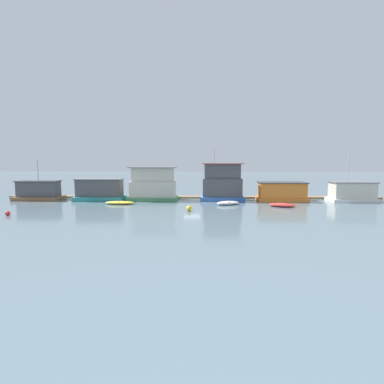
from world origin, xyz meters
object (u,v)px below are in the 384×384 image
object	(u,v)px
houseboat_white	(352,192)
dinghy_white	(228,203)
houseboat_blue	(222,184)
houseboat_orange	(282,192)
buoy_yellow	(189,208)
buoy_red	(8,213)
mooring_post_near_left	(105,192)
dinghy_red	(282,205)
houseboat_teal	(100,190)
mooring_post_near_right	(267,194)
houseboat_brown	(39,191)
dinghy_yellow	(120,203)
mooring_post_far_left	(154,194)
houseboat_green	(153,185)

from	to	relation	value
houseboat_white	dinghy_white	world-z (taller)	houseboat_white
dinghy_white	houseboat_blue	bearing A→B (deg)	96.50
houseboat_blue	houseboat_orange	world-z (taller)	houseboat_blue
buoy_yellow	buoy_red	distance (m)	20.43
houseboat_orange	dinghy_white	distance (m)	9.34
mooring_post_near_left	dinghy_red	bearing A→B (deg)	-16.09
houseboat_white	buoy_yellow	xyz separation A→B (m)	(-23.90, -8.88, -1.09)
houseboat_teal	houseboat_white	bearing A→B (deg)	-0.17
houseboat_blue	buoy_yellow	distance (m)	10.80
houseboat_blue	buoy_red	world-z (taller)	houseboat_blue
houseboat_teal	dinghy_red	bearing A→B (deg)	-11.72
houseboat_orange	mooring_post_near_right	distance (m)	2.78
houseboat_brown	houseboat_orange	bearing A→B (deg)	-0.26
dinghy_red	houseboat_blue	bearing A→B (deg)	141.81
houseboat_brown	dinghy_white	bearing A→B (deg)	-8.18
dinghy_yellow	buoy_red	world-z (taller)	buoy_red
buoy_yellow	buoy_red	xyz separation A→B (m)	(-20.12, -3.58, -0.06)
dinghy_yellow	mooring_post_far_left	size ratio (longest dim) A/B	3.00
houseboat_brown	houseboat_orange	distance (m)	37.10
houseboat_blue	buoy_yellow	size ratio (longest dim) A/B	11.81
houseboat_orange	buoy_red	bearing A→B (deg)	-159.46
houseboat_orange	mooring_post_near_right	xyz separation A→B (m)	(-1.75, 2.06, -0.63)
dinghy_red	buoy_red	distance (m)	33.09
houseboat_orange	mooring_post_near_right	bearing A→B (deg)	130.38
mooring_post_far_left	mooring_post_near_right	xyz separation A→B (m)	(17.81, 0.00, 0.05)
houseboat_orange	dinghy_yellow	xyz separation A→B (m)	(-23.47, -3.84, -1.16)
houseboat_blue	mooring_post_near_left	bearing A→B (deg)	174.98
mooring_post_far_left	houseboat_white	bearing A→B (deg)	-4.25
mooring_post_far_left	mooring_post_near_right	distance (m)	17.81
houseboat_blue	mooring_post_near_left	world-z (taller)	houseboat_blue
houseboat_green	buoy_red	distance (m)	19.50
dinghy_yellow	houseboat_white	bearing A→B (deg)	6.22
houseboat_teal	mooring_post_far_left	world-z (taller)	houseboat_teal
houseboat_white	mooring_post_far_left	xyz separation A→B (m)	(-29.89, 2.22, -0.73)
mooring_post_far_left	mooring_post_near_left	distance (m)	7.94
houseboat_blue	dinghy_yellow	bearing A→B (deg)	-163.69
houseboat_teal	dinghy_white	bearing A→B (deg)	-11.55
houseboat_brown	houseboat_white	distance (m)	47.42
houseboat_brown	houseboat_blue	distance (m)	28.24
mooring_post_far_left	mooring_post_near_left	bearing A→B (deg)	180.00
houseboat_teal	buoy_red	size ratio (longest dim) A/B	13.96
dinghy_red	buoy_red	bearing A→B (deg)	-167.51
houseboat_teal	buoy_red	distance (m)	14.07
houseboat_blue	dinghy_white	xyz separation A→B (m)	(0.50, -4.39, -2.27)
houseboat_orange	dinghy_white	world-z (taller)	houseboat_orange
houseboat_green	dinghy_red	distance (m)	19.13
houseboat_white	mooring_post_near_right	xyz separation A→B (m)	(-12.07, 2.22, -0.67)
houseboat_blue	mooring_post_far_left	bearing A→B (deg)	171.30
dinghy_white	buoy_red	distance (m)	26.75
buoy_red	houseboat_green	bearing A→B (deg)	42.68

